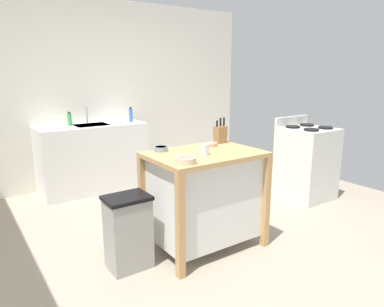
{
  "coord_description": "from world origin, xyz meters",
  "views": [
    {
      "loc": [
        -1.82,
        -2.54,
        1.61
      ],
      "look_at": [
        0.01,
        0.12,
        0.86
      ],
      "focal_mm": 33.02,
      "sensor_mm": 36.0,
      "label": 1
    }
  ],
  "objects_px": {
    "knife_block": "(220,134)",
    "stove": "(306,163)",
    "sink_faucet": "(87,115)",
    "bottle_dish_soap": "(131,115)",
    "bowl_ceramic_small": "(186,160)",
    "trash_bin": "(128,232)",
    "bottle_hand_soap": "(69,119)",
    "bowl_ceramic_wide": "(161,149)",
    "bowl_stoneware_deep": "(212,144)",
    "drinking_cup": "(205,150)",
    "kitchen_island": "(204,195)"
  },
  "relations": [
    {
      "from": "knife_block",
      "to": "stove",
      "type": "height_order",
      "value": "knife_block"
    },
    {
      "from": "sink_faucet",
      "to": "bottle_dish_soap",
      "type": "bearing_deg",
      "value": -22.39
    },
    {
      "from": "bowl_ceramic_small",
      "to": "trash_bin",
      "type": "distance_m",
      "value": 0.78
    },
    {
      "from": "trash_bin",
      "to": "bottle_hand_soap",
      "type": "bearing_deg",
      "value": 84.91
    },
    {
      "from": "bowl_ceramic_wide",
      "to": "sink_faucet",
      "type": "distance_m",
      "value": 2.07
    },
    {
      "from": "sink_faucet",
      "to": "bottle_dish_soap",
      "type": "distance_m",
      "value": 0.59
    },
    {
      "from": "bottle_hand_soap",
      "to": "bottle_dish_soap",
      "type": "bearing_deg",
      "value": -9.46
    },
    {
      "from": "bottle_hand_soap",
      "to": "bowl_ceramic_wide",
      "type": "bearing_deg",
      "value": -82.89
    },
    {
      "from": "knife_block",
      "to": "trash_bin",
      "type": "relative_size",
      "value": 0.4
    },
    {
      "from": "bowl_stoneware_deep",
      "to": "drinking_cup",
      "type": "relative_size",
      "value": 1.15
    },
    {
      "from": "trash_bin",
      "to": "bowl_stoneware_deep",
      "type": "bearing_deg",
      "value": 6.99
    },
    {
      "from": "drinking_cup",
      "to": "sink_faucet",
      "type": "relative_size",
      "value": 0.44
    },
    {
      "from": "bowl_ceramic_wide",
      "to": "trash_bin",
      "type": "relative_size",
      "value": 0.2
    },
    {
      "from": "bottle_dish_soap",
      "to": "kitchen_island",
      "type": "bearing_deg",
      "value": -97.2
    },
    {
      "from": "kitchen_island",
      "to": "bottle_dish_soap",
      "type": "bearing_deg",
      "value": 82.8
    },
    {
      "from": "kitchen_island",
      "to": "bowl_stoneware_deep",
      "type": "bearing_deg",
      "value": 39.38
    },
    {
      "from": "kitchen_island",
      "to": "bowl_ceramic_small",
      "type": "bearing_deg",
      "value": -147.3
    },
    {
      "from": "bottle_dish_soap",
      "to": "stove",
      "type": "relative_size",
      "value": 0.21
    },
    {
      "from": "kitchen_island",
      "to": "bottle_hand_soap",
      "type": "relative_size",
      "value": 5.48
    },
    {
      "from": "bottle_dish_soap",
      "to": "stove",
      "type": "distance_m",
      "value": 2.46
    },
    {
      "from": "bowl_stoneware_deep",
      "to": "drinking_cup",
      "type": "distance_m",
      "value": 0.39
    },
    {
      "from": "bowl_ceramic_small",
      "to": "sink_faucet",
      "type": "xyz_separation_m",
      "value": [
        0.07,
        2.56,
        0.09
      ]
    },
    {
      "from": "bowl_ceramic_wide",
      "to": "stove",
      "type": "distance_m",
      "value": 2.23
    },
    {
      "from": "bowl_stoneware_deep",
      "to": "drinking_cup",
      "type": "bearing_deg",
      "value": -136.49
    },
    {
      "from": "drinking_cup",
      "to": "knife_block",
      "type": "bearing_deg",
      "value": 37.36
    },
    {
      "from": "knife_block",
      "to": "stove",
      "type": "xyz_separation_m",
      "value": [
        1.5,
        0.07,
        -0.53
      ]
    },
    {
      "from": "drinking_cup",
      "to": "bottle_dish_soap",
      "type": "relative_size",
      "value": 0.45
    },
    {
      "from": "bowl_ceramic_small",
      "to": "trash_bin",
      "type": "relative_size",
      "value": 0.27
    },
    {
      "from": "drinking_cup",
      "to": "kitchen_island",
      "type": "bearing_deg",
      "value": 53.55
    },
    {
      "from": "kitchen_island",
      "to": "bowl_ceramic_wide",
      "type": "distance_m",
      "value": 0.58
    },
    {
      "from": "sink_faucet",
      "to": "bottle_dish_soap",
      "type": "height_order",
      "value": "sink_faucet"
    },
    {
      "from": "knife_block",
      "to": "bowl_ceramic_wide",
      "type": "xyz_separation_m",
      "value": [
        -0.68,
        0.01,
        -0.07
      ]
    },
    {
      "from": "bowl_ceramic_small",
      "to": "bottle_dish_soap",
      "type": "height_order",
      "value": "bottle_dish_soap"
    },
    {
      "from": "kitchen_island",
      "to": "knife_block",
      "type": "distance_m",
      "value": 0.67
    },
    {
      "from": "drinking_cup",
      "to": "bottle_hand_soap",
      "type": "height_order",
      "value": "bottle_hand_soap"
    },
    {
      "from": "bowl_ceramic_small",
      "to": "trash_bin",
      "type": "bearing_deg",
      "value": 143.4
    },
    {
      "from": "bowl_stoneware_deep",
      "to": "bottle_dish_soap",
      "type": "relative_size",
      "value": 0.52
    },
    {
      "from": "sink_faucet",
      "to": "bottle_hand_soap",
      "type": "height_order",
      "value": "sink_faucet"
    },
    {
      "from": "bowl_stoneware_deep",
      "to": "drinking_cup",
      "type": "height_order",
      "value": "drinking_cup"
    },
    {
      "from": "bowl_ceramic_small",
      "to": "stove",
      "type": "bearing_deg",
      "value": 13.91
    },
    {
      "from": "bowl_stoneware_deep",
      "to": "sink_faucet",
      "type": "bearing_deg",
      "value": 102.93
    },
    {
      "from": "bottle_hand_soap",
      "to": "bowl_ceramic_small",
      "type": "bearing_deg",
      "value": -85.58
    },
    {
      "from": "bowl_ceramic_small",
      "to": "stove",
      "type": "relative_size",
      "value": 0.16
    },
    {
      "from": "kitchen_island",
      "to": "bottle_hand_soap",
      "type": "height_order",
      "value": "bottle_hand_soap"
    },
    {
      "from": "bowl_stoneware_deep",
      "to": "drinking_cup",
      "type": "xyz_separation_m",
      "value": [
        -0.28,
        -0.26,
        0.03
      ]
    },
    {
      "from": "trash_bin",
      "to": "bottle_dish_soap",
      "type": "distance_m",
      "value": 2.38
    },
    {
      "from": "kitchen_island",
      "to": "drinking_cup",
      "type": "xyz_separation_m",
      "value": [
        -0.07,
        -0.09,
        0.45
      ]
    },
    {
      "from": "stove",
      "to": "bowl_ceramic_wide",
      "type": "bearing_deg",
      "value": -178.32
    },
    {
      "from": "knife_block",
      "to": "bottle_hand_soap",
      "type": "xyz_separation_m",
      "value": [
        -0.93,
        1.99,
        0.0
      ]
    },
    {
      "from": "knife_block",
      "to": "bowl_stoneware_deep",
      "type": "xyz_separation_m",
      "value": [
        -0.17,
        -0.08,
        -0.07
      ]
    }
  ]
}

